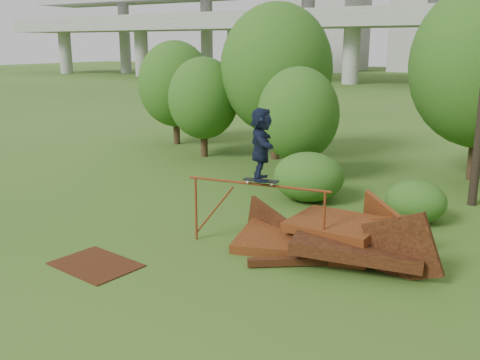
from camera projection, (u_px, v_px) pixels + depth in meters
The scene contains 12 objects.
ground at pixel (226, 268), 12.50m from camera, with size 240.00×240.00×0.00m, color #2D5116.
scrap_pile at pixel (330, 239), 13.30m from camera, with size 5.65×3.58×1.97m.
grind_rail at pixel (257, 199), 13.39m from camera, with size 3.74×0.55×1.74m.
skateboard at pixel (261, 180), 13.23m from camera, with size 0.91×0.35×0.09m.
skater at pixel (261, 144), 13.01m from camera, with size 1.66×0.53×1.79m, color #141C33.
flat_plate at pixel (96, 265), 12.69m from camera, with size 1.99×1.42×0.03m, color #3D1D0D.
tree_0 at pixel (203, 98), 24.43m from camera, with size 3.25×3.25×4.58m.
tree_1 at pixel (276, 69), 23.58m from camera, with size 4.97×4.97×6.91m.
tree_2 at pixel (298, 114), 19.97m from camera, with size 3.07×3.07×4.33m.
tree_6 at pixel (175, 84), 27.47m from camera, with size 3.81×3.81×5.33m.
shrub_left at pixel (308, 177), 17.77m from camera, with size 2.37×2.19×1.64m, color #124111.
shrub_right at pixel (416, 202), 15.64m from camera, with size 1.77×1.62×1.25m, color #124111.
Camera 1 is at (6.19, -9.83, 5.08)m, focal length 40.00 mm.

